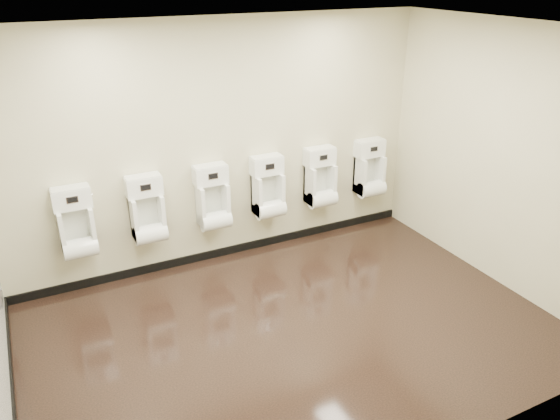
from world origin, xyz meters
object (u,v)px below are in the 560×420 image
at_px(urinal_0, 77,228).
at_px(urinal_1, 148,214).
at_px(urinal_3, 268,191).
at_px(urinal_4, 320,182).
at_px(urinal_2, 213,202).
at_px(urinal_5, 370,172).

xyz_separation_m(urinal_0, urinal_1, (0.74, 0.00, 0.00)).
height_order(urinal_3, urinal_4, same).
bearing_deg(urinal_4, urinal_1, 180.00).
bearing_deg(urinal_4, urinal_0, 180.00).
distance_m(urinal_1, urinal_2, 0.75).
xyz_separation_m(urinal_0, urinal_4, (2.92, 0.00, 0.00)).
xyz_separation_m(urinal_1, urinal_4, (2.18, 0.00, 0.00)).
bearing_deg(urinal_2, urinal_3, 0.00).
bearing_deg(urinal_3, urinal_1, 180.00).
height_order(urinal_2, urinal_3, same).
xyz_separation_m(urinal_3, urinal_5, (1.47, 0.00, 0.00)).
bearing_deg(urinal_4, urinal_2, 180.00).
distance_m(urinal_0, urinal_1, 0.74).
relative_size(urinal_0, urinal_1, 1.00).
distance_m(urinal_1, urinal_5, 2.93).
height_order(urinal_2, urinal_4, same).
relative_size(urinal_0, urinal_2, 1.00).
relative_size(urinal_4, urinal_5, 1.00).
relative_size(urinal_2, urinal_3, 1.00).
distance_m(urinal_1, urinal_3, 1.46).
bearing_deg(urinal_5, urinal_0, 180.00).
bearing_deg(urinal_3, urinal_4, 0.00).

